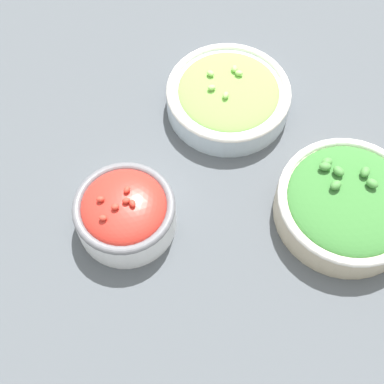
# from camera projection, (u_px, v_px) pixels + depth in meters

# --- Properties ---
(ground_plane) EXTENTS (3.00, 3.00, 0.00)m
(ground_plane) POSITION_uv_depth(u_px,v_px,m) (192.00, 202.00, 0.76)
(ground_plane) COLOR #4C5156
(bowl_cherry_tomatoes) EXTENTS (0.14, 0.14, 0.08)m
(bowl_cherry_tomatoes) POSITION_uv_depth(u_px,v_px,m) (125.00, 212.00, 0.71)
(bowl_cherry_tomatoes) COLOR white
(bowl_cherry_tomatoes) RESTS_ON ground_plane
(bowl_broccoli) EXTENTS (0.19, 0.19, 0.07)m
(bowl_broccoli) POSITION_uv_depth(u_px,v_px,m) (348.00, 203.00, 0.72)
(bowl_broccoli) COLOR beige
(bowl_broccoli) RESTS_ON ground_plane
(bowl_lettuce) EXTENTS (0.19, 0.19, 0.06)m
(bowl_lettuce) POSITION_uv_depth(u_px,v_px,m) (228.00, 96.00, 0.82)
(bowl_lettuce) COLOR #B2C1CC
(bowl_lettuce) RESTS_ON ground_plane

